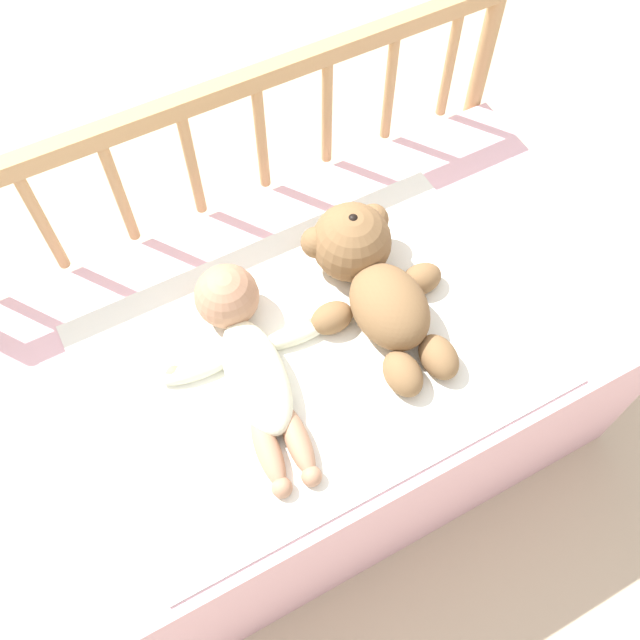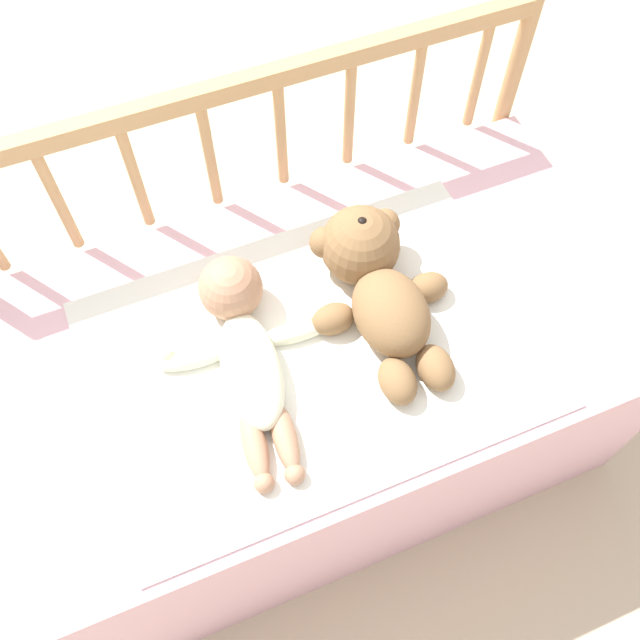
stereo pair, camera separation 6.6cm
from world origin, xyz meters
The scene contains 6 objects.
ground_plane centered at (0.00, 0.00, 0.00)m, with size 12.00×12.00×0.00m, color #C6B293.
crib_mattress centered at (0.00, 0.00, 0.27)m, with size 1.26×0.69×0.54m.
crib_rail centered at (0.00, 0.37, 0.60)m, with size 1.26×0.04×0.84m.
blanket centered at (-0.02, -0.05, 0.54)m, with size 0.81×0.56×0.01m.
teddy_bear centered at (0.13, 0.02, 0.60)m, with size 0.28×0.39×0.16m.
baby centered at (-0.14, 0.00, 0.58)m, with size 0.32×0.44×0.12m.
Camera 1 is at (-0.30, -0.58, 1.71)m, focal length 40.00 mm.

